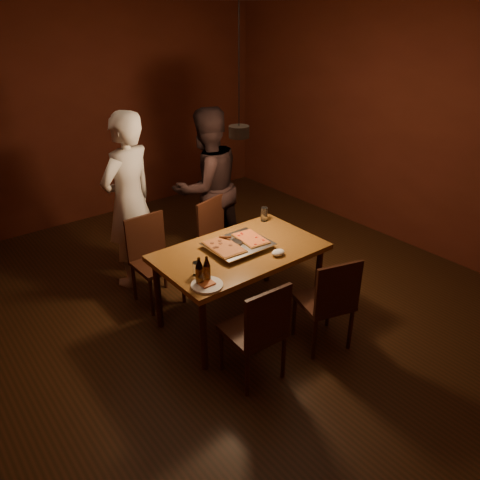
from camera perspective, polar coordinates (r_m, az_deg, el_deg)
room_shell at (r=4.25m, az=-0.12°, el=8.47°), size 6.00×6.00×6.00m
dining_table at (r=4.26m, az=0.00°, el=-2.09°), size 1.50×0.90×0.75m
chair_far_left at (r=4.73m, az=-10.72°, el=-1.42°), size 0.42×0.42×0.49m
chair_far_right at (r=5.05m, az=-2.65°, el=0.93°), size 0.51×0.51×0.49m
chair_near_left at (r=3.64m, az=2.35°, el=-10.33°), size 0.44×0.44×0.49m
chair_near_right at (r=4.04m, az=10.90°, el=-6.72°), size 0.52×0.52×0.49m
pizza_tray at (r=4.25m, az=-0.23°, el=-0.71°), size 0.59×0.50×0.05m
pizza_meat at (r=4.16m, az=-1.95°, el=-0.82°), size 0.27×0.40×0.02m
pizza_cheese at (r=4.31m, az=1.31°, el=0.21°), size 0.25×0.36×0.02m
spatula at (r=4.24m, az=-0.38°, el=-0.16°), size 0.18×0.26×0.04m
beer_bottle_a at (r=3.68m, az=-4.98°, el=-3.83°), size 0.06×0.06×0.24m
beer_bottle_b at (r=3.71m, az=-4.06°, el=-3.57°), size 0.06×0.06×0.22m
water_glass_left at (r=3.84m, az=-5.26°, el=-3.50°), size 0.07×0.07×0.11m
water_glass_right at (r=4.78m, az=2.98°, el=3.16°), size 0.07×0.07×0.15m
plate_slice at (r=3.71m, az=-4.05°, el=-5.48°), size 0.26×0.26×0.03m
napkin at (r=4.14m, az=4.67°, el=-1.54°), size 0.13×0.10×0.05m
diner_white at (r=4.95m, az=-13.35°, el=4.57°), size 0.79×0.65×1.85m
diner_dark at (r=5.33m, az=-4.02°, el=6.44°), size 0.88×0.70×1.78m
pendant_lamp at (r=4.15m, az=-0.12°, el=13.21°), size 0.18×0.18×1.10m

